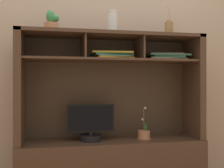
{
  "coord_description": "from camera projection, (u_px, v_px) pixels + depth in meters",
  "views": [
    {
      "loc": [
        -0.52,
        -2.5,
        1.03
      ],
      "look_at": [
        0.0,
        0.0,
        1.03
      ],
      "focal_mm": 44.75,
      "sensor_mm": 36.0,
      "label": 1
    }
  ],
  "objects": [
    {
      "name": "back_wall",
      "position": [
        107.0,
        48.0,
        2.8
      ],
      "size": [
        6.0,
        0.02,
        2.8
      ],
      "primitive_type": "cube",
      "color": "tan",
      "rests_on": "ground"
    },
    {
      "name": "media_console",
      "position": [
        112.0,
        148.0,
        2.57
      ],
      "size": [
        1.68,
        0.47,
        1.49
      ],
      "color": "#453022",
      "rests_on": "ground"
    },
    {
      "name": "tv_monitor",
      "position": [
        91.0,
        125.0,
        2.5
      ],
      "size": [
        0.43,
        0.19,
        0.33
      ],
      "color": "black",
      "rests_on": "media_console"
    },
    {
      "name": "potted_orchid",
      "position": [
        144.0,
        134.0,
        2.6
      ],
      "size": [
        0.13,
        0.13,
        0.3
      ],
      "color": "#B07252",
      "rests_on": "media_console"
    },
    {
      "name": "magazine_stack_left",
      "position": [
        166.0,
        57.0,
        2.69
      ],
      "size": [
        0.41,
        0.27,
        0.07
      ],
      "color": "gray",
      "rests_on": "media_console"
    },
    {
      "name": "magazine_stack_centre",
      "position": [
        113.0,
        56.0,
        2.56
      ],
      "size": [
        0.39,
        0.29,
        0.06
      ],
      "color": "gold",
      "rests_on": "media_console"
    },
    {
      "name": "diffuser_bottle",
      "position": [
        169.0,
        29.0,
        2.64
      ],
      "size": [
        0.08,
        0.08,
        0.29
      ],
      "color": "olive",
      "rests_on": "media_console"
    },
    {
      "name": "potted_succulent",
      "position": [
        51.0,
        23.0,
        2.43
      ],
      "size": [
        0.14,
        0.13,
        0.18
      ],
      "color": "#B6784D",
      "rests_on": "media_console"
    },
    {
      "name": "ceramic_vase",
      "position": [
        113.0,
        22.0,
        2.53
      ],
      "size": [
        0.1,
        0.1,
        0.2
      ],
      "color": "silver",
      "rests_on": "media_console"
    }
  ]
}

